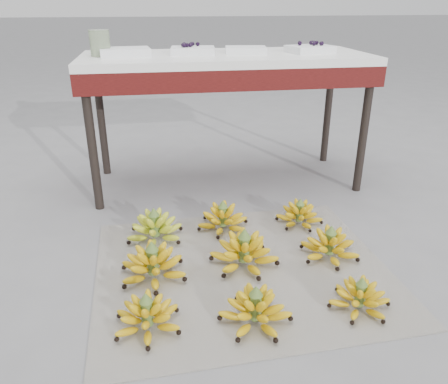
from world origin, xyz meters
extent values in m
plane|color=slate|center=(0.00, 0.00, 0.00)|extent=(60.00, 60.00, 0.00)
cube|color=beige|center=(-0.05, -0.06, 0.00)|extent=(1.29, 1.09, 0.01)
ellipsoid|color=yellow|center=(-0.46, -0.37, 0.04)|extent=(0.31, 0.31, 0.07)
ellipsoid|color=yellow|center=(-0.46, -0.37, 0.07)|extent=(0.22, 0.22, 0.06)
ellipsoid|color=yellow|center=(-0.46, -0.37, 0.11)|extent=(0.14, 0.14, 0.05)
cylinder|color=#53702D|center=(-0.46, -0.37, 0.07)|extent=(0.04, 0.04, 0.10)
cone|color=#53702D|center=(-0.46, -0.37, 0.14)|extent=(0.05, 0.05, 0.04)
ellipsoid|color=yellow|center=(-0.07, -0.40, 0.04)|extent=(0.34, 0.34, 0.08)
ellipsoid|color=yellow|center=(-0.07, -0.40, 0.08)|extent=(0.24, 0.24, 0.06)
ellipsoid|color=yellow|center=(-0.07, -0.40, 0.11)|extent=(0.16, 0.16, 0.05)
cylinder|color=#53702D|center=(-0.07, -0.40, 0.08)|extent=(0.04, 0.04, 0.11)
cone|color=#53702D|center=(-0.07, -0.40, 0.15)|extent=(0.05, 0.05, 0.04)
ellipsoid|color=yellow|center=(0.33, -0.39, 0.04)|extent=(0.30, 0.30, 0.07)
ellipsoid|color=yellow|center=(0.33, -0.39, 0.07)|extent=(0.21, 0.21, 0.05)
ellipsoid|color=yellow|center=(0.33, -0.39, 0.10)|extent=(0.14, 0.14, 0.04)
cylinder|color=#53702D|center=(0.33, -0.39, 0.07)|extent=(0.04, 0.04, 0.09)
cone|color=#53702D|center=(0.33, -0.39, 0.13)|extent=(0.04, 0.04, 0.03)
ellipsoid|color=yellow|center=(-0.43, -0.06, 0.05)|extent=(0.35, 0.35, 0.09)
ellipsoid|color=yellow|center=(-0.43, -0.06, 0.09)|extent=(0.25, 0.25, 0.06)
ellipsoid|color=yellow|center=(-0.43, -0.06, 0.12)|extent=(0.16, 0.16, 0.05)
cylinder|color=#53702D|center=(-0.43, -0.06, 0.09)|extent=(0.05, 0.05, 0.12)
cone|color=#53702D|center=(-0.43, -0.06, 0.16)|extent=(0.06, 0.06, 0.04)
ellipsoid|color=yellow|center=(-0.03, -0.03, 0.05)|extent=(0.37, 0.37, 0.09)
ellipsoid|color=yellow|center=(-0.03, -0.03, 0.09)|extent=(0.26, 0.26, 0.07)
ellipsoid|color=yellow|center=(-0.03, -0.03, 0.12)|extent=(0.17, 0.17, 0.06)
cylinder|color=#53702D|center=(-0.03, -0.03, 0.09)|extent=(0.05, 0.05, 0.12)
cone|color=#53702D|center=(-0.03, -0.03, 0.17)|extent=(0.06, 0.06, 0.04)
ellipsoid|color=yellow|center=(0.36, -0.02, 0.04)|extent=(0.34, 0.34, 0.08)
ellipsoid|color=yellow|center=(0.36, -0.02, 0.08)|extent=(0.24, 0.24, 0.06)
ellipsoid|color=yellow|center=(0.36, -0.02, 0.11)|extent=(0.15, 0.15, 0.05)
cylinder|color=#53702D|center=(0.36, -0.02, 0.08)|extent=(0.04, 0.04, 0.11)
cone|color=#53702D|center=(0.36, -0.02, 0.15)|extent=(0.05, 0.05, 0.04)
ellipsoid|color=#9BBA23|center=(-0.42, 0.27, 0.05)|extent=(0.29, 0.29, 0.08)
ellipsoid|color=#9BBA23|center=(-0.42, 0.27, 0.08)|extent=(0.20, 0.20, 0.06)
ellipsoid|color=#9BBA23|center=(-0.42, 0.27, 0.12)|extent=(0.13, 0.13, 0.05)
cylinder|color=#53702D|center=(-0.42, 0.27, 0.08)|extent=(0.05, 0.05, 0.11)
cone|color=#53702D|center=(-0.42, 0.27, 0.16)|extent=(0.05, 0.05, 0.04)
ellipsoid|color=yellow|center=(-0.07, 0.32, 0.04)|extent=(0.31, 0.31, 0.08)
ellipsoid|color=yellow|center=(-0.07, 0.32, 0.08)|extent=(0.22, 0.22, 0.06)
ellipsoid|color=yellow|center=(-0.07, 0.32, 0.11)|extent=(0.14, 0.14, 0.05)
cylinder|color=#53702D|center=(-0.07, 0.32, 0.08)|extent=(0.04, 0.04, 0.11)
cone|color=#53702D|center=(-0.07, 0.32, 0.15)|extent=(0.05, 0.05, 0.04)
ellipsoid|color=yellow|center=(0.33, 0.31, 0.04)|extent=(0.29, 0.29, 0.07)
ellipsoid|color=yellow|center=(0.33, 0.31, 0.07)|extent=(0.20, 0.20, 0.05)
ellipsoid|color=yellow|center=(0.33, 0.31, 0.10)|extent=(0.13, 0.13, 0.04)
cylinder|color=#53702D|center=(0.33, 0.31, 0.07)|extent=(0.04, 0.04, 0.10)
cone|color=#53702D|center=(0.33, 0.31, 0.13)|extent=(0.05, 0.05, 0.03)
cylinder|color=black|center=(-0.72, 0.68, 0.38)|extent=(0.05, 0.05, 0.75)
cylinder|color=black|center=(0.83, 0.68, 0.38)|extent=(0.05, 0.05, 0.75)
cylinder|color=black|center=(-0.72, 1.23, 0.38)|extent=(0.05, 0.05, 0.75)
cylinder|color=black|center=(0.83, 1.23, 0.38)|extent=(0.05, 0.05, 0.75)
cube|color=#571110|center=(0.05, 0.96, 0.69)|extent=(1.65, 0.66, 0.11)
cube|color=white|center=(0.05, 0.96, 0.77)|extent=(1.65, 0.66, 0.04)
cube|color=silver|center=(-0.52, 0.95, 0.82)|extent=(0.29, 0.22, 0.04)
cube|color=silver|center=(-0.14, 0.98, 0.81)|extent=(0.26, 0.20, 0.04)
sphere|color=black|center=(-0.19, 0.97, 0.85)|extent=(0.02, 0.02, 0.02)
sphere|color=black|center=(-0.10, 1.02, 0.85)|extent=(0.02, 0.02, 0.02)
sphere|color=black|center=(-0.14, 1.01, 0.85)|extent=(0.02, 0.02, 0.02)
sphere|color=black|center=(-0.18, 1.01, 0.85)|extent=(0.02, 0.02, 0.02)
sphere|color=black|center=(-0.15, 0.97, 0.85)|extent=(0.02, 0.02, 0.02)
sphere|color=black|center=(-0.17, 0.97, 0.85)|extent=(0.02, 0.02, 0.02)
sphere|color=black|center=(-0.18, 1.00, 0.85)|extent=(0.02, 0.02, 0.02)
sphere|color=black|center=(-0.19, 0.94, 0.85)|extent=(0.02, 0.02, 0.02)
sphere|color=black|center=(-0.13, 1.03, 0.85)|extent=(0.02, 0.02, 0.02)
cube|color=silver|center=(0.17, 0.96, 0.81)|extent=(0.26, 0.20, 0.04)
cube|color=silver|center=(0.55, 0.94, 0.81)|extent=(0.29, 0.24, 0.04)
sphere|color=black|center=(0.59, 0.97, 0.85)|extent=(0.02, 0.02, 0.02)
sphere|color=black|center=(0.49, 0.94, 0.85)|extent=(0.02, 0.02, 0.02)
sphere|color=black|center=(0.57, 0.92, 0.85)|extent=(0.02, 0.02, 0.02)
sphere|color=black|center=(0.58, 0.98, 0.85)|extent=(0.02, 0.02, 0.02)
sphere|color=black|center=(0.61, 0.92, 0.85)|extent=(0.02, 0.02, 0.02)
sphere|color=black|center=(0.50, 0.98, 0.85)|extent=(0.02, 0.02, 0.02)
sphere|color=black|center=(0.57, 0.97, 0.85)|extent=(0.02, 0.02, 0.02)
sphere|color=black|center=(0.61, 0.91, 0.85)|extent=(0.02, 0.02, 0.02)
sphere|color=black|center=(0.56, 0.92, 0.85)|extent=(0.02, 0.02, 0.02)
sphere|color=black|center=(0.60, 0.96, 0.85)|extent=(0.02, 0.02, 0.02)
cylinder|color=beige|center=(-0.65, 0.96, 0.86)|extent=(0.12, 0.12, 0.14)
camera|label=1|loc=(-0.39, -1.63, 1.08)|focal=35.00mm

